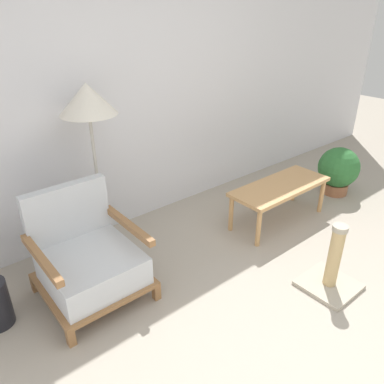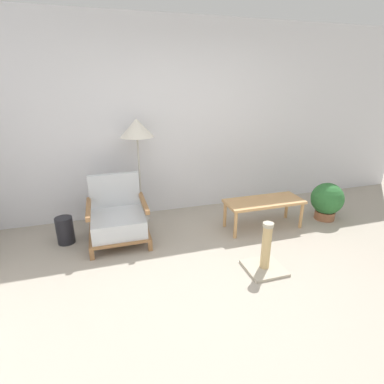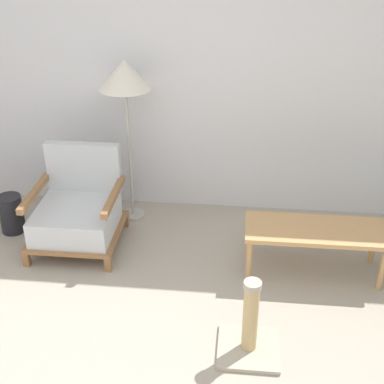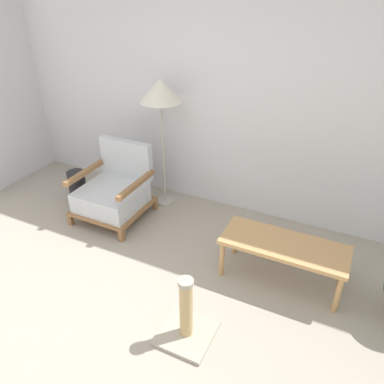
{
  "view_description": "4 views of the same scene",
  "coord_description": "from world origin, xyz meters",
  "px_view_note": "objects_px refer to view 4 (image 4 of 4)",
  "views": [
    {
      "loc": [
        -1.88,
        -0.68,
        1.95
      ],
      "look_at": [
        -0.11,
        1.46,
        0.55
      ],
      "focal_mm": 35.0,
      "sensor_mm": 36.0,
      "label": 1
    },
    {
      "loc": [
        -1.16,
        -1.98,
        1.89
      ],
      "look_at": [
        -0.11,
        1.46,
        0.55
      ],
      "focal_mm": 28.0,
      "sensor_mm": 36.0,
      "label": 2
    },
    {
      "loc": [
        0.26,
        -2.18,
        2.54
      ],
      "look_at": [
        -0.11,
        1.46,
        0.55
      ],
      "focal_mm": 50.0,
      "sensor_mm": 36.0,
      "label": 3
    },
    {
      "loc": [
        1.22,
        -1.29,
        2.34
      ],
      "look_at": [
        -0.11,
        1.46,
        0.55
      ],
      "focal_mm": 35.0,
      "sensor_mm": 36.0,
      "label": 4
    }
  ],
  "objects_px": {
    "scratching_post": "(186,320)",
    "floor_lamp": "(161,94)",
    "vase": "(77,185)",
    "coffee_table": "(284,248)",
    "armchair": "(114,191)"
  },
  "relations": [
    {
      "from": "armchair",
      "to": "vase",
      "type": "height_order",
      "value": "armchair"
    },
    {
      "from": "armchair",
      "to": "coffee_table",
      "type": "relative_size",
      "value": 0.75
    },
    {
      "from": "coffee_table",
      "to": "scratching_post",
      "type": "bearing_deg",
      "value": -118.1
    },
    {
      "from": "vase",
      "to": "scratching_post",
      "type": "xyz_separation_m",
      "value": [
        2.06,
        -1.22,
        -0.01
      ]
    },
    {
      "from": "armchair",
      "to": "scratching_post",
      "type": "bearing_deg",
      "value": -37.83
    },
    {
      "from": "armchair",
      "to": "floor_lamp",
      "type": "height_order",
      "value": "floor_lamp"
    },
    {
      "from": "floor_lamp",
      "to": "vase",
      "type": "distance_m",
      "value": 1.53
    },
    {
      "from": "coffee_table",
      "to": "vase",
      "type": "xyz_separation_m",
      "value": [
        -2.54,
        0.33,
        -0.18
      ]
    },
    {
      "from": "floor_lamp",
      "to": "scratching_post",
      "type": "height_order",
      "value": "floor_lamp"
    },
    {
      "from": "floor_lamp",
      "to": "vase",
      "type": "relative_size",
      "value": 4.26
    },
    {
      "from": "armchair",
      "to": "scratching_post",
      "type": "distance_m",
      "value": 1.81
    },
    {
      "from": "floor_lamp",
      "to": "vase",
      "type": "bearing_deg",
      "value": -160.35
    },
    {
      "from": "scratching_post",
      "to": "floor_lamp",
      "type": "bearing_deg",
      "value": 124.14
    },
    {
      "from": "armchair",
      "to": "floor_lamp",
      "type": "xyz_separation_m",
      "value": [
        0.36,
        0.47,
        0.98
      ]
    },
    {
      "from": "vase",
      "to": "scratching_post",
      "type": "height_order",
      "value": "scratching_post"
    }
  ]
}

